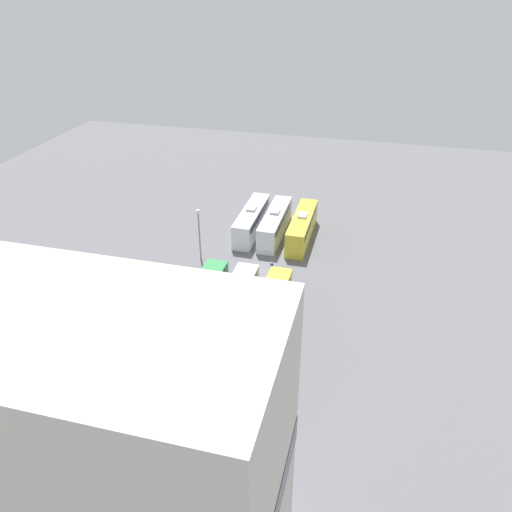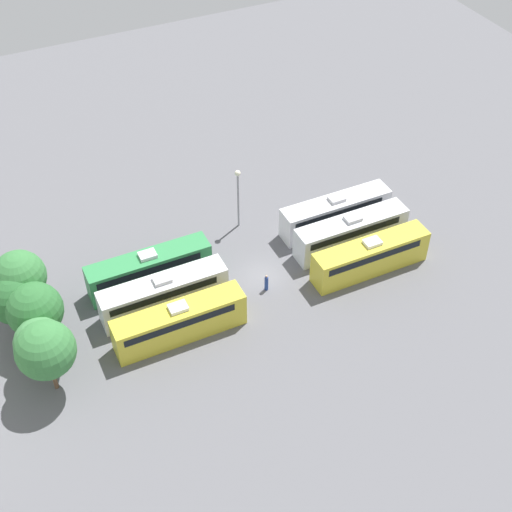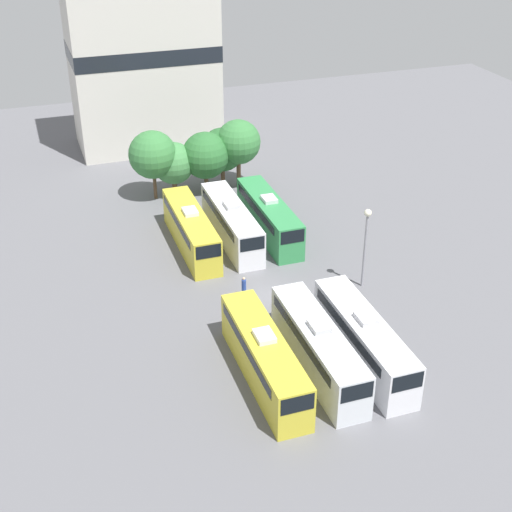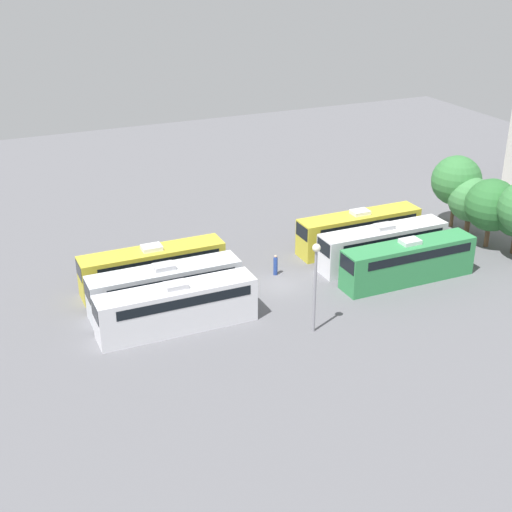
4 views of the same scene
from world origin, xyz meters
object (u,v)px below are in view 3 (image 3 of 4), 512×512
Objects in this scene: bus_1 at (318,347)px; bus_5 at (269,216)px; light_pole at (366,234)px; tree_4 at (238,142)px; tree_1 at (173,163)px; bus_2 at (364,338)px; tree_0 at (153,155)px; bus_0 at (264,356)px; worker_person at (244,288)px; tree_3 at (222,150)px; bus_3 at (191,229)px; bus_4 at (231,222)px; depot_building at (143,59)px; tree_2 at (205,156)px.

bus_5 is at bearing 79.70° from bus_1.
tree_4 is (-3.49, 22.34, 0.16)m from light_pole.
tree_1 is at bearing 179.14° from tree_4.
bus_2 is 32.31m from tree_0.
tree_0 reaches higher than bus_0.
bus_5 reaches higher than worker_person.
bus_3 is at bearing -118.30° from tree_3.
bus_1 is at bearing -89.91° from bus_4.
bus_2 is 20.02m from bus_5.
bus_5 is 1.64× the size of tree_0.
bus_2 is 48.07m from depot_building.
bus_0 is at bearing -100.49° from worker_person.
bus_4 is 6.50× the size of worker_person.
tree_4 is (0.90, 31.24, 3.09)m from bus_2.
light_pole reaches higher than tree_2.
light_pole reaches higher than worker_person.
bus_1 is 3.37m from bus_2.
bus_0 is at bearing 177.52° from bus_1.
tree_0 is (-8.35, 11.13, 2.90)m from bus_5.
tree_4 is at bearing 73.38° from worker_person.
bus_5 is 2.09× the size of tree_1.
tree_2 is (-7.13, 22.02, -0.72)m from light_pole.
depot_building is at bearing 92.70° from bus_1.
depot_building is at bearing 94.60° from bus_4.
bus_0 is at bearing -101.72° from tree_3.
light_pole is (11.60, -10.94, 2.93)m from bus_3.
bus_3 is 1.88× the size of tree_3.
tree_2 is at bearing 86.62° from bus_4.
tree_4 is (0.66, 11.23, 3.09)m from bus_5.
tree_0 is 5.42m from tree_2.
tree_0 is at bearing 119.34° from light_pole.
bus_1 and bus_5 have the same top height.
tree_2 is (4.46, 11.08, 2.21)m from bus_3.
bus_3 is at bearing -111.93° from tree_2.
worker_person is at bearing 100.70° from bus_1.
tree_1 is (-2.63, 11.43, 1.64)m from bus_4.
tree_4 is at bearing 98.88° from light_pole.
bus_2 is 0.58× the size of depot_building.
bus_1 is 10.52m from worker_person.
tree_0 is at bearing 104.60° from bus_2.
bus_2 is at bearing -79.12° from tree_1.
bus_5 is 28.86m from depot_building.
bus_2 is at bearing -63.06° from worker_person.
bus_4 is 1.64× the size of tree_0.
light_pole is at bearing 63.76° from bus_2.
bus_3 is 16.21m from light_pole.
bus_4 is (-3.40, 19.91, 0.00)m from bus_2.
light_pole is (7.79, -11.01, 2.93)m from bus_4.
bus_2 is at bearing -83.23° from depot_building.
bus_5 is 11.66m from tree_4.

